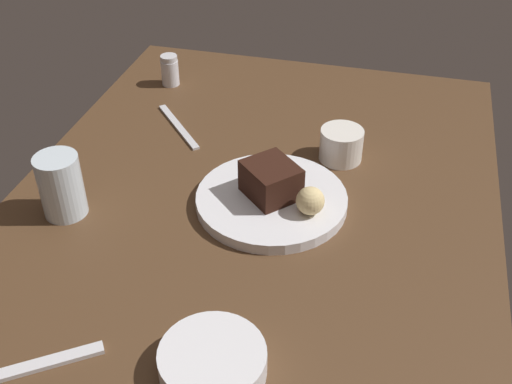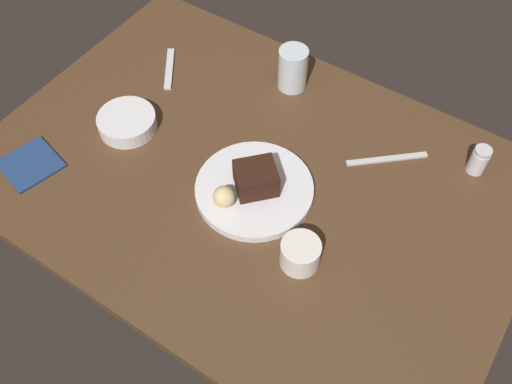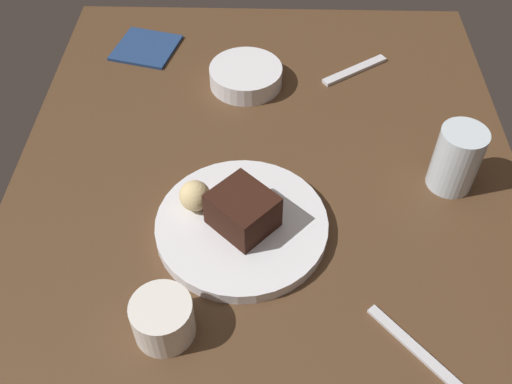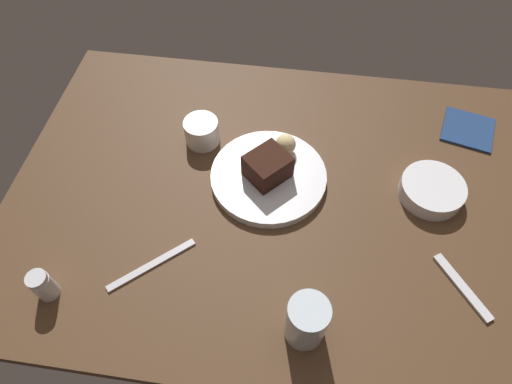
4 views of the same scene
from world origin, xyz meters
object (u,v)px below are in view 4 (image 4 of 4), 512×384
Objects in this scene: water_glass at (307,321)px; salt_shaker at (43,285)px; dessert_plate at (269,177)px; chocolate_cake_slice at (268,166)px; coffee_cup at (202,132)px; butter_knife at (152,265)px; side_bowl at (432,190)px; dessert_spoon at (462,287)px; folded_napkin at (468,129)px; bread_roll at (287,145)px.

salt_shaker is at bearing 179.40° from water_glass.
dessert_plate is 3.97cm from chocolate_cake_slice.
dessert_plate is at bearing -28.67° from coffee_cup.
coffee_cup is (-16.89, 9.62, -1.84)cm from chocolate_cake_slice.
coffee_cup reaches higher than dessert_plate.
water_glass is at bearing 122.47° from butter_knife.
dessert_plate is at bearing 40.04° from chocolate_cake_slice.
chocolate_cake_slice is (-0.28, -0.23, 3.95)cm from dessert_plate.
butter_knife is (-30.95, 8.80, -5.28)cm from water_glass.
salt_shaker is 48.81cm from water_glass.
butter_knife is (-56.04, -25.18, -1.61)cm from side_bowl.
folded_napkin is (6.56, 42.38, -0.05)cm from dessert_spoon.
water_glass is (10.65, -33.23, 4.54)cm from dessert_plate.
dessert_spoon is 42.88cm from folded_napkin.
chocolate_cake_slice is 8.20cm from bread_roll.
coffee_cup is 0.68× the size of folded_napkin.
chocolate_cake_slice is at bearing -139.96° from dessert_plate.
water_glass reaches higher than bread_roll.
butter_knife is at bearing -145.42° from folded_napkin.
side_bowl is at bearing 24.37° from salt_shaker.
dessert_plate is 8.53cm from bread_roll.
chocolate_cake_slice is 1.83× the size of bread_roll.
dessert_spoon is (4.44, -21.33, -1.51)cm from side_bowl.
water_glass is 1.36× the size of coffee_cup.
chocolate_cake_slice is 52.14cm from folded_napkin.
water_glass reaches higher than salt_shaker.
salt_shaker is (-38.11, -32.72, 2.47)cm from dessert_plate.
side_bowl is at bearing -23.10° from dessert_spoon.
folded_napkin is at bearing 56.73° from water_glass.
dessert_plate is 1.73× the size of dessert_spoon.
side_bowl is 0.92× the size of dessert_spoon.
bread_roll is 0.34× the size of side_bowl.
bread_roll is 57.48cm from salt_shaker.
side_bowl is 53.62cm from coffee_cup.
chocolate_cake_slice is 0.63× the size of side_bowl.
folded_napkin is at bearing 32.72° from salt_shaker.
coffee_cup is 0.54× the size of dessert_spoon.
salt_shaker is at bearing 63.94° from dessert_spoon.
bread_roll reaches higher than dessert_plate.
side_bowl is 1.17× the size of folded_napkin.
side_bowl is at bearing 53.54° from water_glass.
salt_shaker reaches higher than coffee_cup.
water_glass reaches higher than butter_knife.
dessert_plate is at bearing 107.77° from water_glass.
dessert_spoon is at bearing -26.70° from chocolate_cake_slice.
side_bowl is at bearing -11.10° from bread_roll.
dessert_plate is at bearing -178.80° from side_bowl.
butter_knife is at bearing 164.13° from water_glass.
salt_shaker is 0.51× the size of side_bowl.
coffee_cup is at bearing -136.96° from butter_knife.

